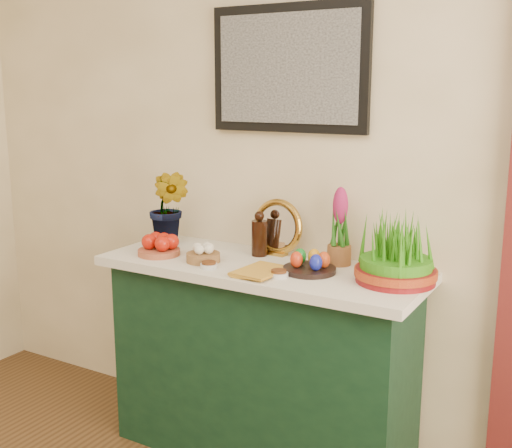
{
  "coord_description": "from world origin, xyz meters",
  "views": [
    {
      "loc": [
        1.17,
        -0.28,
        1.62
      ],
      "look_at": [
        -0.13,
        1.95,
        1.07
      ],
      "focal_mm": 45.0,
      "sensor_mm": 36.0,
      "label": 1
    }
  ],
  "objects_px": {
    "sideboard": "(262,365)",
    "mirror": "(277,228)",
    "book": "(244,267)",
    "hyacinth_green": "(169,195)",
    "wheatgrass_sabzeh": "(396,254)"
  },
  "relations": [
    {
      "from": "hyacinth_green",
      "to": "book",
      "type": "distance_m",
      "value": 0.63
    },
    {
      "from": "mirror",
      "to": "sideboard",
      "type": "bearing_deg",
      "value": -84.32
    },
    {
      "from": "mirror",
      "to": "book",
      "type": "relative_size",
      "value": 1.17
    },
    {
      "from": "sideboard",
      "to": "wheatgrass_sabzeh",
      "type": "distance_m",
      "value": 0.82
    },
    {
      "from": "sideboard",
      "to": "mirror",
      "type": "distance_m",
      "value": 0.61
    },
    {
      "from": "sideboard",
      "to": "hyacinth_green",
      "type": "xyz_separation_m",
      "value": [
        -0.55,
        0.08,
        0.7
      ]
    },
    {
      "from": "sideboard",
      "to": "hyacinth_green",
      "type": "height_order",
      "value": "hyacinth_green"
    },
    {
      "from": "sideboard",
      "to": "mirror",
      "type": "height_order",
      "value": "mirror"
    },
    {
      "from": "hyacinth_green",
      "to": "wheatgrass_sabzeh",
      "type": "height_order",
      "value": "hyacinth_green"
    },
    {
      "from": "hyacinth_green",
      "to": "sideboard",
      "type": "bearing_deg",
      "value": -16.01
    },
    {
      "from": "sideboard",
      "to": "book",
      "type": "xyz_separation_m",
      "value": [
        -0.01,
        -0.14,
        0.48
      ]
    },
    {
      "from": "sideboard",
      "to": "book",
      "type": "relative_size",
      "value": 5.99
    },
    {
      "from": "mirror",
      "to": "book",
      "type": "xyz_separation_m",
      "value": [
        0.01,
        -0.3,
        -0.11
      ]
    },
    {
      "from": "sideboard",
      "to": "mirror",
      "type": "relative_size",
      "value": 5.13
    },
    {
      "from": "mirror",
      "to": "book",
      "type": "distance_m",
      "value": 0.32
    }
  ]
}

